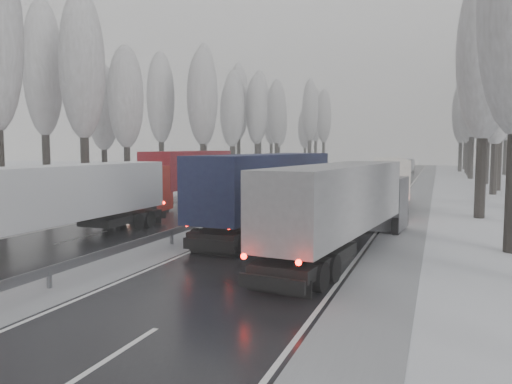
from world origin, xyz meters
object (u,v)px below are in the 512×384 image
Objects in this scene: truck_cream_box at (389,178)px; box_truck_distant at (408,165)px; truck_blue_box at (276,186)px; truck_grey_tarp at (347,202)px; truck_red_white at (62,199)px; truck_red_red at (186,173)px.

truck_cream_box is 58.84m from box_truck_distant.
truck_blue_box reaches higher than box_truck_distant.
truck_grey_tarp is 1.04× the size of truck_red_white.
box_truck_distant is (-1.89, 77.74, -1.01)m from truck_grey_tarp.
truck_blue_box is 11.09m from truck_red_white.
truck_blue_box is at bearing -48.52° from truck_red_red.
truck_red_white reaches higher than box_truck_distant.
truck_red_red reaches higher than truck_blue_box.
truck_grey_tarp is at bearing -87.45° from box_truck_distant.
truck_blue_box is 73.23m from box_truck_distant.
box_truck_distant is at bearing 72.34° from truck_red_red.
box_truck_distant is (2.83, 73.17, -1.22)m from truck_blue_box.
box_truck_distant is (-1.91, 58.80, -0.93)m from truck_cream_box.
truck_blue_box is 16.25m from truck_red_red.
box_truck_distant is 81.22m from truck_red_white.
box_truck_distant is at bearing 85.07° from truck_cream_box.
truck_blue_box reaches higher than truck_grey_tarp.
truck_cream_box is 0.87× the size of truck_red_red.
truck_cream_box is at bearing 75.41° from truck_blue_box.
truck_grey_tarp is 1.04× the size of truck_cream_box.
truck_red_white is at bearing -96.77° from box_truck_distant.
truck_red_white is (-13.12, -21.63, 0.00)m from truck_cream_box.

